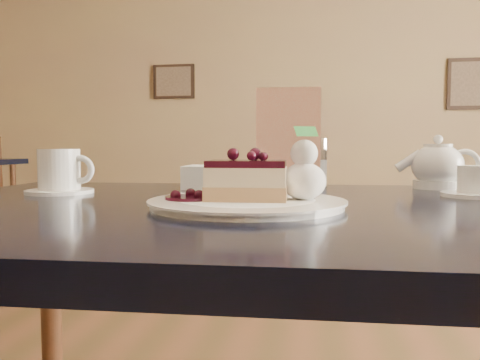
% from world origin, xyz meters
% --- Properties ---
extents(main_table, '(1.35, 0.93, 0.82)m').
position_xyz_m(main_table, '(0.09, 0.37, 0.73)').
color(main_table, black).
rests_on(main_table, ground).
extents(dessert_plate, '(0.32, 0.32, 0.01)m').
position_xyz_m(dessert_plate, '(0.09, 0.31, 0.83)').
color(dessert_plate, white).
rests_on(dessert_plate, main_table).
extents(cheesecake_slice, '(0.14, 0.10, 0.07)m').
position_xyz_m(cheesecake_slice, '(0.09, 0.31, 0.86)').
color(cheesecake_slice, tan).
rests_on(cheesecake_slice, dessert_plate).
extents(whipped_cream, '(0.07, 0.07, 0.06)m').
position_xyz_m(whipped_cream, '(0.18, 0.33, 0.86)').
color(whipped_cream, white).
rests_on(whipped_cream, dessert_plate).
extents(berry_sauce, '(0.09, 0.09, 0.01)m').
position_xyz_m(berry_sauce, '(-0.00, 0.30, 0.83)').
color(berry_sauce, '#310A1A').
rests_on(berry_sauce, dessert_plate).
extents(coffee_set, '(0.15, 0.14, 0.10)m').
position_xyz_m(coffee_set, '(-0.34, 0.48, 0.86)').
color(coffee_set, white).
rests_on(coffee_set, main_table).
extents(tea_set, '(0.21, 0.31, 0.11)m').
position_xyz_m(tea_set, '(0.49, 0.70, 0.87)').
color(tea_set, white).
rests_on(tea_set, main_table).
extents(menu_card, '(0.15, 0.04, 0.24)m').
position_xyz_m(menu_card, '(0.13, 0.69, 0.94)').
color(menu_card, '#FDEFC8').
rests_on(menu_card, main_table).
extents(sugar_shaker, '(0.07, 0.07, 0.12)m').
position_xyz_m(sugar_shaker, '(0.19, 0.72, 0.88)').
color(sugar_shaker, white).
rests_on(sugar_shaker, main_table).
extents(napkin_stack, '(0.14, 0.14, 0.05)m').
position_xyz_m(napkin_stack, '(-0.05, 0.66, 0.85)').
color(napkin_stack, white).
rests_on(napkin_stack, main_table).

